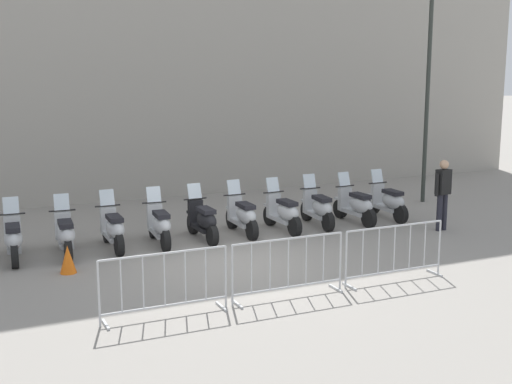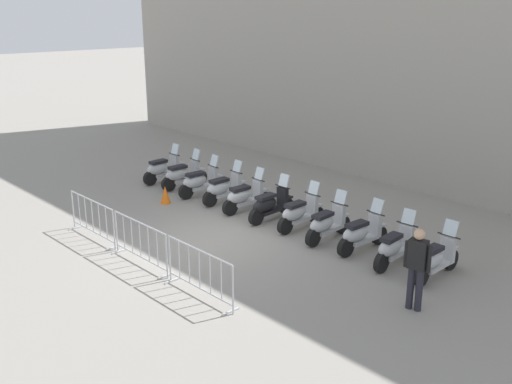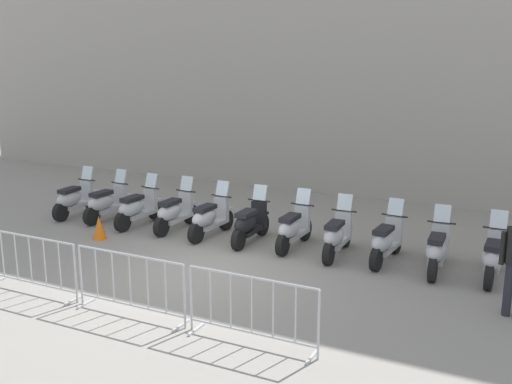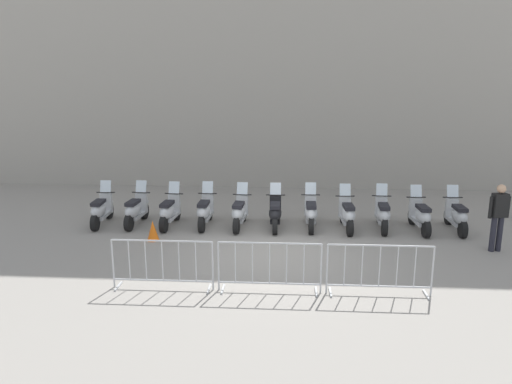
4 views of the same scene
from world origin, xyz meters
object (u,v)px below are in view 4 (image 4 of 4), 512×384
object	(u,v)px
motorcycle_9	(421,216)
motorcycle_10	(457,216)
motorcycle_4	(239,213)
barrier_segment_0	(163,265)
motorcycle_3	(205,212)
motorcycle_8	(383,215)
motorcycle_2	(169,212)
barrier_segment_2	(379,270)
motorcycle_6	(311,213)
barrier_segment_1	(269,268)
motorcycle_0	(101,210)
officer_near_row_end	(499,214)
motorcycle_7	(347,215)
motorcycle_5	(275,213)
traffic_cone	(153,231)
motorcycle_1	(135,211)

from	to	relation	value
motorcycle_9	motorcycle_10	bearing A→B (deg)	9.73
motorcycle_4	barrier_segment_0	bearing A→B (deg)	-98.58
motorcycle_3	motorcycle_8	bearing A→B (deg)	7.29
motorcycle_2	barrier_segment_2	size ratio (longest dim) A/B	0.82
motorcycle_6	barrier_segment_2	size ratio (longest dim) A/B	0.82
barrier_segment_1	motorcycle_4	bearing A→B (deg)	110.61
motorcycle_3	motorcycle_10	bearing A→B (deg)	6.80
motorcycle_0	motorcycle_9	bearing A→B (deg)	6.97
motorcycle_8	officer_near_row_end	xyz separation A→B (m)	(2.70, -1.28, 0.53)
motorcycle_4	motorcycle_10	bearing A→B (deg)	7.46
motorcycle_2	officer_near_row_end	distance (m)	8.84
motorcycle_8	motorcycle_9	xyz separation A→B (m)	(1.04, 0.03, 0.00)
motorcycle_7	motorcycle_9	size ratio (longest dim) A/B	1.00
motorcycle_4	barrier_segment_0	distance (m)	4.41
motorcycle_5	traffic_cone	size ratio (longest dim) A/B	3.13
traffic_cone	motorcycle_5	bearing A→B (deg)	28.09
motorcycle_5	motorcycle_7	bearing A→B (deg)	7.01
motorcycle_7	motorcycle_10	world-z (taller)	same
barrier_segment_0	motorcycle_10	bearing A→B (deg)	37.28
motorcycle_10	officer_near_row_end	size ratio (longest dim) A/B	1.00
motorcycle_1	officer_near_row_end	xyz separation A→B (m)	(9.85, -0.37, 0.53)
motorcycle_6	motorcycle_8	bearing A→B (deg)	6.91
motorcycle_9	officer_near_row_end	size ratio (longest dim) A/B	0.99
motorcycle_1	motorcycle_9	world-z (taller)	same
motorcycle_8	motorcycle_0	bearing A→B (deg)	-172.34
officer_near_row_end	traffic_cone	xyz separation A→B (m)	(-8.82, -0.83, -0.71)
barrier_segment_1	officer_near_row_end	distance (m)	6.27
motorcycle_1	motorcycle_7	xyz separation A→B (m)	(6.14, 0.70, 0.00)
motorcycle_1	barrier_segment_1	world-z (taller)	motorcycle_1
motorcycle_2	motorcycle_3	bearing A→B (deg)	11.93
motorcycle_1	motorcycle_5	distance (m)	4.12
motorcycle_8	barrier_segment_1	xyz separation A→B (m)	(-2.53, -4.70, 0.07)
motorcycle_8	barrier_segment_1	distance (m)	5.34
traffic_cone	motorcycle_2	bearing A→B (deg)	89.62
motorcycle_1	motorcycle_9	size ratio (longest dim) A/B	1.00
motorcycle_2	motorcycle_4	xyz separation A→B (m)	(2.04, 0.27, 0.00)
motorcycle_3	barrier_segment_1	world-z (taller)	motorcycle_3
barrier_segment_2	motorcycle_4	bearing A→B (deg)	134.33
motorcycle_2	motorcycle_9	xyz separation A→B (m)	(7.16, 0.89, 0.00)
motorcycle_0	barrier_segment_0	world-z (taller)	motorcycle_0
motorcycle_10	motorcycle_1	bearing A→B (deg)	-173.09
motorcycle_5	motorcycle_7	world-z (taller)	same
officer_near_row_end	traffic_cone	world-z (taller)	officer_near_row_end
motorcycle_4	motorcycle_5	size ratio (longest dim) A/B	1.00
motorcycle_7	traffic_cone	distance (m)	5.46
barrier_segment_0	motorcycle_1	bearing A→B (deg)	120.78
motorcycle_10	motorcycle_7	bearing A→B (deg)	-172.28
motorcycle_2	barrier_segment_1	world-z (taller)	motorcycle_2
motorcycle_7	motorcycle_8	size ratio (longest dim) A/B	1.00
motorcycle_6	motorcycle_9	distance (m)	3.09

